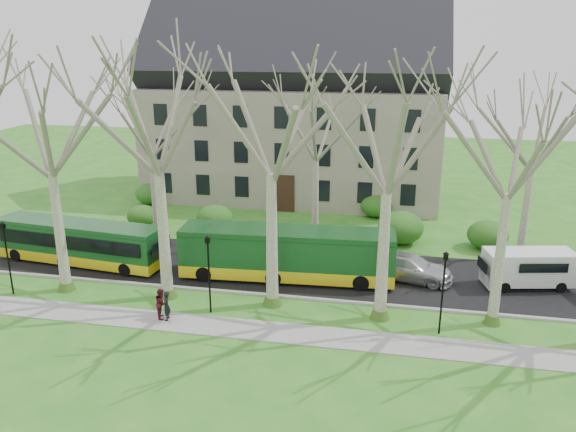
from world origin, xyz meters
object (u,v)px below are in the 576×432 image
(bus_follow, at_px, (287,253))
(van_a, at_px, (528,269))
(bus_lead, at_px, (80,242))
(pedestrian_b, at_px, (162,303))
(pedestrian_a, at_px, (166,306))
(sedan, at_px, (408,267))

(bus_follow, height_order, van_a, bus_follow)
(bus_lead, distance_m, van_a, 28.02)
(van_a, height_order, pedestrian_b, van_a)
(bus_lead, height_order, pedestrian_a, bus_lead)
(bus_lead, bearing_deg, van_a, 9.71)
(sedan, bearing_deg, pedestrian_b, 132.97)
(pedestrian_b, bearing_deg, sedan, -81.98)
(bus_lead, height_order, van_a, bus_lead)
(van_a, xyz_separation_m, pedestrian_b, (-19.71, -7.82, -0.30))
(pedestrian_a, bearing_deg, pedestrian_b, -132.33)
(sedan, xyz_separation_m, van_a, (6.92, 0.25, 0.34))
(van_a, distance_m, pedestrian_b, 21.21)
(bus_follow, relative_size, sedan, 2.41)
(bus_lead, xyz_separation_m, pedestrian_b, (8.26, -6.17, -0.60))
(bus_follow, xyz_separation_m, sedan, (7.31, 1.25, -0.84))
(sedan, relative_size, pedestrian_a, 3.35)
(van_a, bearing_deg, pedestrian_a, -169.10)
(bus_follow, relative_size, pedestrian_b, 7.92)
(pedestrian_a, height_order, pedestrian_b, pedestrian_b)
(sedan, distance_m, pedestrian_b, 14.86)
(bus_follow, height_order, pedestrian_a, bus_follow)
(bus_lead, height_order, sedan, bus_lead)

